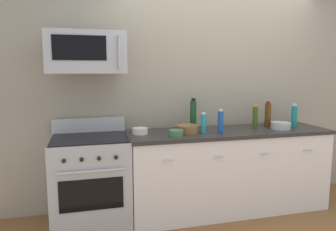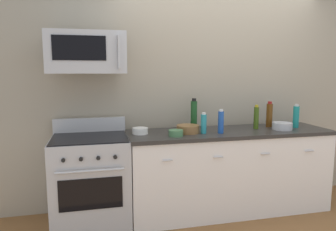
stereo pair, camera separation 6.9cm
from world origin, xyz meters
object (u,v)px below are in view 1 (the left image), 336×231
at_px(bottle_dish_soap, 203,123).
at_px(bowl_wooden_salad, 188,129).
at_px(range_oven, 91,181).
at_px(bottle_wine_green, 193,114).
at_px(bottle_olive_oil, 255,117).
at_px(bowl_white_ceramic, 140,131).
at_px(microwave, 86,53).
at_px(bottle_soda_blue, 221,122).
at_px(bowl_steel_prep, 281,125).
at_px(bottle_sparkling_teal, 294,116).
at_px(bottle_wine_amber, 268,115).
at_px(bowl_green_glaze, 176,133).

xyz_separation_m(bottle_dish_soap, bowl_wooden_salad, (-0.15, 0.07, -0.06)).
distance_m(range_oven, bottle_wine_green, 1.32).
bearing_deg(bottle_dish_soap, bottle_olive_oil, 9.42).
bearing_deg(bowl_white_ceramic, microwave, 179.07).
height_order(bottle_olive_oil, bowl_white_ceramic, bottle_olive_oil).
xyz_separation_m(bottle_soda_blue, bowl_steel_prep, (0.76, 0.04, -0.08)).
relative_size(range_oven, bottle_sparkling_teal, 3.91).
xyz_separation_m(bottle_dish_soap, bottle_wine_green, (-0.02, 0.27, 0.06)).
bearing_deg(range_oven, bottle_wine_amber, 2.97).
height_order(range_oven, bowl_white_ceramic, range_oven).
height_order(bottle_sparkling_teal, bowl_white_ceramic, bottle_sparkling_teal).
distance_m(microwave, bottle_dish_soap, 1.38).
distance_m(bottle_dish_soap, bowl_white_ceramic, 0.67).
bearing_deg(bottle_olive_oil, bowl_green_glaze, -169.78).
height_order(microwave, bowl_green_glaze, microwave).
bearing_deg(bottle_soda_blue, bowl_green_glaze, -176.01).
distance_m(range_oven, bottle_sparkling_teal, 2.41).
height_order(range_oven, bottle_dish_soap, bottle_dish_soap).
relative_size(bottle_wine_amber, bowl_steel_prep, 1.37).
bearing_deg(bottle_soda_blue, bottle_olive_oil, 16.35).
bearing_deg(microwave, range_oven, -90.29).
bearing_deg(bottle_soda_blue, bowl_steel_prep, 2.74).
xyz_separation_m(bowl_white_ceramic, bowl_wooden_salad, (0.50, -0.06, 0.01)).
bearing_deg(bowl_green_glaze, bottle_dish_soap, 11.89).
height_order(bottle_dish_soap, bowl_green_glaze, bottle_dish_soap).
distance_m(bottle_soda_blue, bottle_sparkling_teal, 0.99).
bearing_deg(bottle_wine_green, bottle_sparkling_teal, -9.19).
distance_m(microwave, bowl_white_ceramic, 0.95).
relative_size(bottle_sparkling_teal, bowl_green_glaze, 1.85).
bearing_deg(microwave, bottle_dish_soap, -6.42).
xyz_separation_m(bowl_steel_prep, bowl_green_glaze, (-1.26, -0.07, -0.01)).
xyz_separation_m(bottle_soda_blue, bottle_sparkling_teal, (0.98, 0.11, 0.01)).
bearing_deg(bottle_wine_green, bottle_wine_amber, -4.95).
distance_m(bottle_olive_oil, bowl_green_glaze, 1.01).
height_order(bottle_wine_amber, bowl_wooden_salad, bottle_wine_amber).
bearing_deg(bowl_white_ceramic, bottle_sparkling_teal, -1.36).
distance_m(bottle_sparkling_teal, bowl_white_ceramic, 1.82).
distance_m(microwave, bowl_steel_prep, 2.25).
relative_size(bowl_white_ceramic, bowl_wooden_salad, 0.68).
bearing_deg(bottle_wine_green, bowl_green_glaze, -131.46).
relative_size(bottle_soda_blue, bottle_wine_amber, 0.85).
bearing_deg(bottle_olive_oil, bowl_steel_prep, -21.99).
relative_size(range_oven, bottle_olive_oil, 3.89).
distance_m(bowl_white_ceramic, bowl_steel_prep, 1.60).
distance_m(bottle_olive_oil, bowl_wooden_salad, 0.83).
distance_m(microwave, bottle_soda_blue, 1.53).
bearing_deg(bowl_steel_prep, bottle_soda_blue, -177.26).
xyz_separation_m(bottle_wine_green, bowl_white_ceramic, (-0.64, -0.15, -0.13)).
bearing_deg(bottle_sparkling_teal, bottle_dish_soap, -176.05).
height_order(microwave, bottle_soda_blue, microwave).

